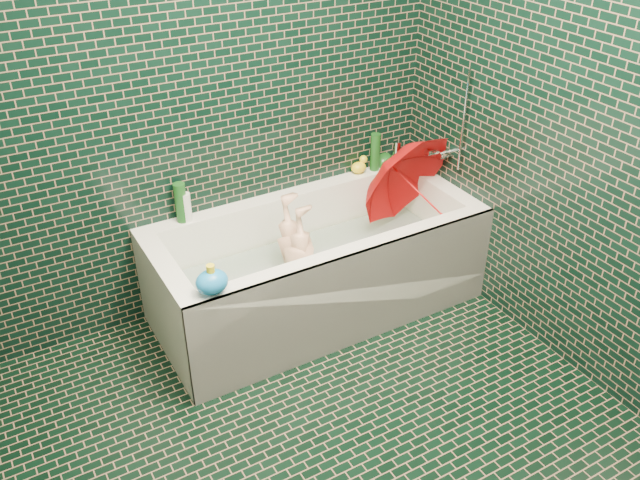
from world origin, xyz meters
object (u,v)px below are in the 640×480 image
child (301,269)px  bath_toy (212,282)px  umbrella (419,192)px  bathtub (318,276)px  rubber_duck (360,166)px

child → bath_toy: (-0.58, -0.28, 0.30)m
umbrella → bath_toy: umbrella is taller
bathtub → bath_toy: (-0.69, -0.31, 0.40)m
bathtub → child: (-0.12, -0.03, 0.10)m
rubber_duck → child: bearing=-158.1°
rubber_duck → bath_toy: 1.35m
child → rubber_duck: 0.76m
child → bath_toy: size_ratio=4.82×
bathtub → child: 0.16m
bathtub → bath_toy: 0.86m
child → bathtub: bearing=106.9°
child → rubber_duck: bearing=126.6°
bathtub → bath_toy: size_ratio=10.32×
bathtub → child: bathtub is taller
bath_toy → bathtub: bearing=36.1°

